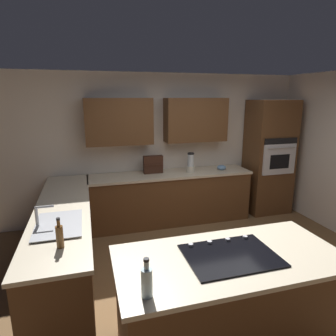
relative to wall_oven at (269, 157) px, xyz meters
The scene contains 16 objects.
ground_plane 2.74m from the wall_oven, 42.84° to the left, with size 14.00×14.00×0.00m, color brown.
wall_back 1.98m from the wall_oven, ahead, with size 6.00×0.44×2.60m.
lower_cabinets_back 2.05m from the wall_oven, ahead, with size 2.80×0.60×0.86m, color brown.
countertop_back 1.96m from the wall_oven, ahead, with size 2.84×0.64×0.04m, color beige.
lower_cabinets_side 3.90m from the wall_oven, 17.62° to the left, with size 0.60×2.90×0.86m, color brown.
countertop_side 3.86m from the wall_oven, 17.62° to the left, with size 0.64×2.94×0.04m, color beige.
island_base 3.60m from the wall_oven, 50.70° to the left, with size 1.85×0.84×0.86m, color brown.
island_top 3.54m from the wall_oven, 50.70° to the left, with size 1.93×0.92×0.04m, color beige.
wall_oven is the anchor object (origin of this frame).
sink_unit 4.06m from the wall_oven, 24.96° to the left, with size 0.46×0.70×0.23m.
cooktop 3.54m from the wall_oven, 50.64° to the left, with size 0.76×0.56×0.03m.
blender 1.60m from the wall_oven, ahead, with size 0.15×0.15×0.35m.
mixing_bowl 1.01m from the wall_oven, ahead, with size 0.16×0.16×0.09m, color #668CB2.
spice_rack 2.25m from the wall_oven, ahead, with size 0.34×0.11×0.31m.
dish_soap_bottle 4.23m from the wall_oven, 31.19° to the left, with size 0.06×0.06×0.28m.
oil_bottle 4.28m from the wall_oven, 45.19° to the left, with size 0.08×0.08×0.28m.
Camera 1 is at (1.49, 2.98, 2.20)m, focal length 31.11 mm.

